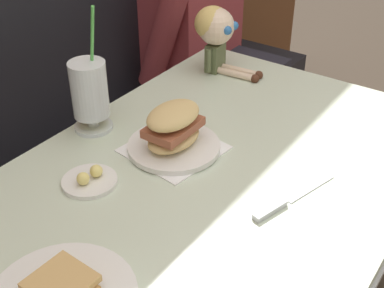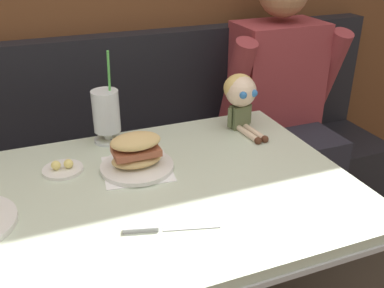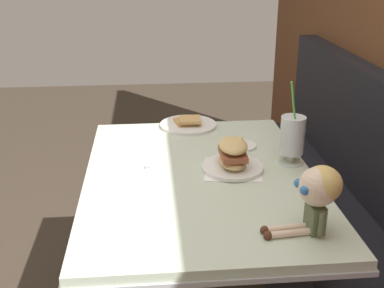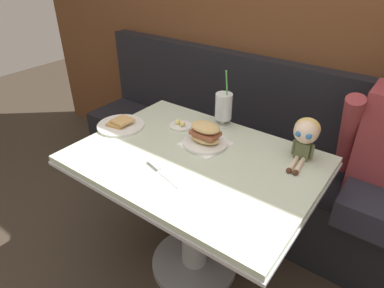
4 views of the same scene
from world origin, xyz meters
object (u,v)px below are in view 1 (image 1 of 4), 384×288
object	(u,v)px
sandwich_plate	(174,133)
butter_knife	(281,204)
milkshake_glass	(90,93)
diner_patron	(200,17)
butter_saucer	(90,180)
seated_doll	(216,30)

from	to	relation	value
sandwich_plate	butter_knife	world-z (taller)	sandwich_plate
milkshake_glass	diner_patron	bearing A→B (deg)	15.97
sandwich_plate	butter_saucer	world-z (taller)	sandwich_plate
milkshake_glass	butter_knife	bearing A→B (deg)	-89.98
sandwich_plate	seated_doll	world-z (taller)	seated_doll
sandwich_plate	diner_patron	world-z (taller)	diner_patron
milkshake_glass	diner_patron	world-z (taller)	diner_patron
milkshake_glass	butter_knife	world-z (taller)	milkshake_glass
butter_knife	seated_doll	distance (m)	0.67
sandwich_plate	butter_saucer	distance (m)	0.22
sandwich_plate	diner_patron	bearing A→B (deg)	30.36
seated_doll	diner_patron	bearing A→B (deg)	39.86
seated_doll	diner_patron	distance (m)	0.48
seated_doll	sandwich_plate	bearing A→B (deg)	-159.40
butter_saucer	diner_patron	size ratio (longest dim) A/B	0.15
milkshake_glass	sandwich_plate	size ratio (longest dim) A/B	1.42
butter_knife	butter_saucer	bearing A→B (deg)	114.65
butter_saucer	seated_doll	xyz separation A→B (m)	(0.63, 0.09, 0.12)
milkshake_glass	butter_saucer	world-z (taller)	milkshake_glass
sandwich_plate	butter_knife	xyz separation A→B (m)	(-0.04, -0.30, -0.04)
milkshake_glass	butter_saucer	distance (m)	0.25
butter_knife	seated_doll	world-z (taller)	seated_doll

